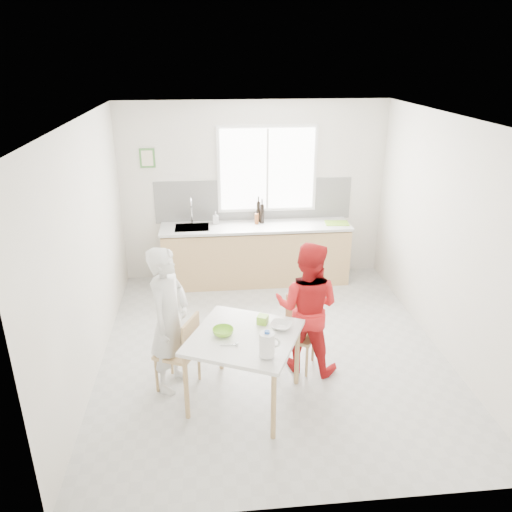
{
  "coord_description": "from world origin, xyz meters",
  "views": [
    {
      "loc": [
        -0.71,
        -5.09,
        3.32
      ],
      "look_at": [
        -0.17,
        0.2,
        1.14
      ],
      "focal_mm": 35.0,
      "sensor_mm": 36.0,
      "label": 1
    }
  ],
  "objects_px": {
    "wine_bottle_a": "(258,211)",
    "dining_table": "(244,342)",
    "person_white": "(169,320)",
    "wine_bottle_b": "(262,213)",
    "chair_far": "(298,329)",
    "bowl_white": "(281,326)",
    "chair_left": "(182,349)",
    "bowl_green": "(223,332)",
    "milk_jug": "(267,344)",
    "person_red": "(307,308)"
  },
  "relations": [
    {
      "from": "person_white",
      "to": "wine_bottle_b",
      "type": "relative_size",
      "value": 5.26
    },
    {
      "from": "chair_left",
      "to": "bowl_white",
      "type": "xyz_separation_m",
      "value": [
        1.0,
        -0.18,
        0.33
      ]
    },
    {
      "from": "milk_jug",
      "to": "wine_bottle_a",
      "type": "relative_size",
      "value": 0.79
    },
    {
      "from": "person_red",
      "to": "wine_bottle_a",
      "type": "distance_m",
      "value": 2.54
    },
    {
      "from": "person_white",
      "to": "chair_far",
      "type": "bearing_deg",
      "value": -55.09
    },
    {
      "from": "chair_left",
      "to": "person_red",
      "type": "bearing_deg",
      "value": 124.12
    },
    {
      "from": "person_red",
      "to": "bowl_green",
      "type": "relative_size",
      "value": 7.21
    },
    {
      "from": "chair_left",
      "to": "person_white",
      "type": "bearing_deg",
      "value": -90.0
    },
    {
      "from": "dining_table",
      "to": "bowl_white",
      "type": "distance_m",
      "value": 0.4
    },
    {
      "from": "wine_bottle_a",
      "to": "bowl_white",
      "type": "bearing_deg",
      "value": -91.64
    },
    {
      "from": "bowl_white",
      "to": "milk_jug",
      "type": "relative_size",
      "value": 0.85
    },
    {
      "from": "chair_left",
      "to": "chair_far",
      "type": "height_order",
      "value": "chair_left"
    },
    {
      "from": "person_red",
      "to": "bowl_green",
      "type": "height_order",
      "value": "person_red"
    },
    {
      "from": "dining_table",
      "to": "bowl_green",
      "type": "xyz_separation_m",
      "value": [
        -0.2,
        0.04,
        0.11
      ]
    },
    {
      "from": "chair_left",
      "to": "person_white",
      "type": "height_order",
      "value": "person_white"
    },
    {
      "from": "person_red",
      "to": "milk_jug",
      "type": "bearing_deg",
      "value": 83.18
    },
    {
      "from": "chair_left",
      "to": "milk_jug",
      "type": "relative_size",
      "value": 3.33
    },
    {
      "from": "chair_left",
      "to": "bowl_white",
      "type": "bearing_deg",
      "value": 104.22
    },
    {
      "from": "chair_far",
      "to": "bowl_white",
      "type": "relative_size",
      "value": 3.78
    },
    {
      "from": "chair_far",
      "to": "bowl_green",
      "type": "height_order",
      "value": "bowl_green"
    },
    {
      "from": "bowl_green",
      "to": "milk_jug",
      "type": "height_order",
      "value": "milk_jug"
    },
    {
      "from": "chair_far",
      "to": "wine_bottle_a",
      "type": "relative_size",
      "value": 2.52
    },
    {
      "from": "chair_far",
      "to": "bowl_green",
      "type": "relative_size",
      "value": 3.86
    },
    {
      "from": "dining_table",
      "to": "wine_bottle_b",
      "type": "relative_size",
      "value": 4.36
    },
    {
      "from": "chair_left",
      "to": "chair_far",
      "type": "bearing_deg",
      "value": 128.04
    },
    {
      "from": "dining_table",
      "to": "bowl_white",
      "type": "height_order",
      "value": "bowl_white"
    },
    {
      "from": "person_red",
      "to": "bowl_green",
      "type": "bearing_deg",
      "value": 51.63
    },
    {
      "from": "chair_far",
      "to": "bowl_white",
      "type": "xyz_separation_m",
      "value": [
        -0.28,
        -0.49,
        0.34
      ]
    },
    {
      "from": "chair_left",
      "to": "wine_bottle_b",
      "type": "height_order",
      "value": "wine_bottle_b"
    },
    {
      "from": "chair_far",
      "to": "milk_jug",
      "type": "xyz_separation_m",
      "value": [
        -0.47,
        -0.98,
        0.45
      ]
    },
    {
      "from": "person_red",
      "to": "milk_jug",
      "type": "height_order",
      "value": "person_red"
    },
    {
      "from": "milk_jug",
      "to": "person_white",
      "type": "bearing_deg",
      "value": 166.23
    },
    {
      "from": "chair_far",
      "to": "person_white",
      "type": "relative_size",
      "value": 0.51
    },
    {
      "from": "person_red",
      "to": "wine_bottle_b",
      "type": "relative_size",
      "value": 5.02
    },
    {
      "from": "wine_bottle_a",
      "to": "dining_table",
      "type": "bearing_deg",
      "value": -98.65
    },
    {
      "from": "chair_far",
      "to": "person_red",
      "type": "xyz_separation_m",
      "value": [
        0.07,
        -0.08,
        0.31
      ]
    },
    {
      "from": "milk_jug",
      "to": "chair_left",
      "type": "bearing_deg",
      "value": 164.59
    },
    {
      "from": "dining_table",
      "to": "milk_jug",
      "type": "distance_m",
      "value": 0.48
    },
    {
      "from": "chair_far",
      "to": "wine_bottle_a",
      "type": "distance_m",
      "value": 2.52
    },
    {
      "from": "chair_far",
      "to": "bowl_white",
      "type": "height_order",
      "value": "bowl_white"
    },
    {
      "from": "person_white",
      "to": "wine_bottle_b",
      "type": "distance_m",
      "value": 2.91
    },
    {
      "from": "bowl_green",
      "to": "wine_bottle_a",
      "type": "height_order",
      "value": "wine_bottle_a"
    },
    {
      "from": "chair_left",
      "to": "bowl_white",
      "type": "height_order",
      "value": "chair_left"
    },
    {
      "from": "dining_table",
      "to": "milk_jug",
      "type": "xyz_separation_m",
      "value": [
        0.18,
        -0.39,
        0.21
      ]
    },
    {
      "from": "person_red",
      "to": "bowl_white",
      "type": "xyz_separation_m",
      "value": [
        -0.35,
        -0.41,
        0.03
      ]
    },
    {
      "from": "bowl_green",
      "to": "wine_bottle_b",
      "type": "xyz_separation_m",
      "value": [
        0.71,
        2.91,
        0.28
      ]
    },
    {
      "from": "person_white",
      "to": "milk_jug",
      "type": "height_order",
      "value": "person_white"
    },
    {
      "from": "person_red",
      "to": "person_white",
      "type": "bearing_deg",
      "value": 31.38
    },
    {
      "from": "dining_table",
      "to": "person_white",
      "type": "bearing_deg",
      "value": 155.71
    },
    {
      "from": "chair_far",
      "to": "bowl_green",
      "type": "bearing_deg",
      "value": -122.57
    }
  ]
}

